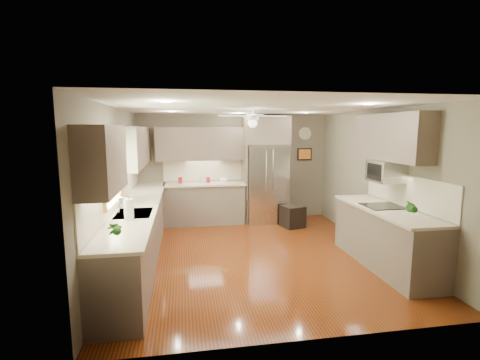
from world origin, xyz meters
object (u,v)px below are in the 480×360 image
object	(u,v)px
refrigerator	(266,171)
stool	(293,216)
potted_plant_left	(114,229)
potted_plant_right	(412,207)
bowl	(224,182)
paper_towel	(129,210)
canister_d	(208,180)
soap_bottle	(128,202)
canister_c	(202,179)
microwave	(386,171)
canister_a	(180,180)

from	to	relation	value
refrigerator	stool	xyz separation A→B (m)	(0.48, -0.59, -0.95)
potted_plant_left	potted_plant_right	bearing A→B (deg)	6.36
bowl	paper_towel	world-z (taller)	paper_towel
potted_plant_right	refrigerator	distance (m)	3.78
potted_plant_left	refrigerator	distance (m)	4.81
canister_d	bowl	distance (m)	0.36
soap_bottle	bowl	distance (m)	2.88
potted_plant_left	stool	xyz separation A→B (m)	(3.13, 3.43, -0.85)
paper_towel	bowl	bearing A→B (deg)	61.62
potted_plant_left	soap_bottle	bearing A→B (deg)	93.46
canister_d	soap_bottle	distance (m)	2.75
stool	canister_c	bearing A→B (deg)	160.72
microwave	stool	size ratio (longest dim) A/B	1.02
bowl	microwave	xyz separation A→B (m)	(2.31, -2.73, 0.52)
canister_d	microwave	world-z (taller)	microwave
potted_plant_left	microwave	world-z (taller)	microwave
microwave	bowl	bearing A→B (deg)	130.27
canister_c	canister_d	xyz separation A→B (m)	(0.14, 0.00, -0.03)
refrigerator	microwave	bearing A→B (deg)	-63.91
soap_bottle	microwave	world-z (taller)	microwave
canister_c	refrigerator	distance (m)	1.49
canister_a	refrigerator	distance (m)	1.97
canister_d	microwave	distance (m)	3.90
canister_a	canister_d	size ratio (longest dim) A/B	1.10
soap_bottle	potted_plant_right	bearing A→B (deg)	-18.67
canister_d	bowl	size ratio (longest dim) A/B	0.67
bowl	soap_bottle	bearing A→B (deg)	-128.10
canister_a	microwave	distance (m)	4.31
canister_a	canister_c	world-z (taller)	canister_c
canister_c	microwave	world-z (taller)	microwave
canister_a	bowl	bearing A→B (deg)	-1.22
canister_a	canister_c	bearing A→B (deg)	6.42
soap_bottle	canister_a	bearing A→B (deg)	70.78
potted_plant_right	stool	world-z (taller)	potted_plant_right
canister_c	potted_plant_right	bearing A→B (deg)	-54.04
canister_c	bowl	xyz separation A→B (m)	(0.49, -0.08, -0.07)
canister_c	potted_plant_right	distance (m)	4.55
canister_d	paper_towel	world-z (taller)	paper_towel
paper_towel	stool	bearing A→B (deg)	38.24
potted_plant_left	bowl	distance (m)	4.37
canister_c	soap_bottle	size ratio (longest dim) A/B	1.09
canister_a	refrigerator	world-z (taller)	refrigerator
potted_plant_right	microwave	bearing A→B (deg)	81.40
canister_c	soap_bottle	xyz separation A→B (m)	(-1.29, -2.34, -0.00)
canister_d	refrigerator	xyz separation A→B (m)	(1.33, -0.10, 0.19)
canister_c	potted_plant_left	world-z (taller)	potted_plant_left
paper_towel	potted_plant_right	bearing A→B (deg)	-8.03
canister_d	potted_plant_left	world-z (taller)	potted_plant_left
potted_plant_right	bowl	distance (m)	4.21
potted_plant_left	refrigerator	size ratio (longest dim) A/B	0.12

